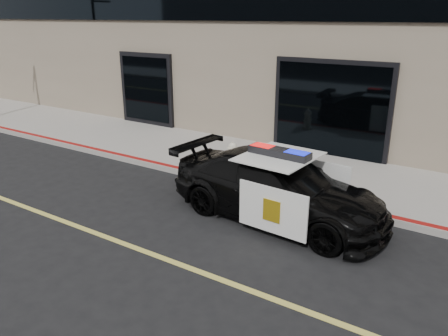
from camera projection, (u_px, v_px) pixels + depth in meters
The scene contains 4 objects.
ground at pixel (231, 284), 6.92m from camera, with size 120.00×120.00×0.00m, color black.
sidewalk_n at pixel (341, 180), 11.05m from camera, with size 60.00×3.50×0.15m, color gray.
police_car at pixel (278, 188), 8.94m from camera, with size 2.54×4.90×1.52m.
fire_hydrant at pixel (233, 156), 11.52m from camera, with size 0.33×0.46×0.74m.
Camera 1 is at (3.11, -5.03, 4.03)m, focal length 35.00 mm.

